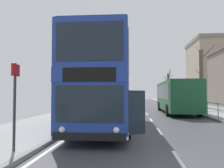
# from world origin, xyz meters

# --- Properties ---
(double_decker_bus_main) EXTENTS (3.31, 10.97, 4.43)m
(double_decker_bus_main) POSITION_xyz_m (-2.72, 8.73, 2.32)
(double_decker_bus_main) COLOR navy
(double_decker_bus_main) RESTS_ON ground
(background_bus_far_lane) EXTENTS (2.81, 10.11, 2.92)m
(background_bus_far_lane) POSITION_xyz_m (2.80, 18.06, 1.60)
(background_bus_far_lane) COLOR #19512D
(background_bus_far_lane) RESTS_ON ground
(pedestrian_railing_far_kerb) EXTENTS (0.05, 32.61, 1.06)m
(pedestrian_railing_far_kerb) POSITION_xyz_m (4.45, 15.34, 0.86)
(pedestrian_railing_far_kerb) COLOR #236B4C
(pedestrian_railing_far_kerb) RESTS_ON ground
(bus_stop_sign_near) EXTENTS (0.08, 0.44, 2.58)m
(bus_stop_sign_near) POSITION_xyz_m (-4.73, 2.59, 1.73)
(bus_stop_sign_near) COLOR #2D2D33
(bus_stop_sign_near) RESTS_ON ground
(bare_tree_far_00) EXTENTS (2.18, 1.87, 6.07)m
(bare_tree_far_00) POSITION_xyz_m (5.28, 38.60, 2.95)
(bare_tree_far_00) COLOR brown
(bare_tree_far_00) RESTS_ON ground
(bare_tree_far_01) EXTENTS (1.72, 2.08, 6.91)m
(bare_tree_far_01) POSITION_xyz_m (5.70, 19.89, 3.31)
(bare_tree_far_01) COLOR brown
(bare_tree_far_01) RESTS_ON ground
(background_building_01) EXTENTS (9.28, 11.91, 13.31)m
(background_building_01) POSITION_xyz_m (16.01, 46.48, 6.68)
(background_building_01) COLOR gray
(background_building_01) RESTS_ON ground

